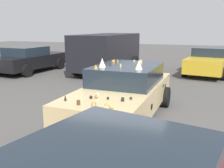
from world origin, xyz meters
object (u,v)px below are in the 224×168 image
at_px(parked_van_far_right, 108,51).
at_px(parked_sedan_row_back_center, 209,61).
at_px(art_car_decorated, 124,92).
at_px(parked_sedan_behind_left, 30,59).

height_order(parked_van_far_right, parked_sedan_row_back_center, parked_van_far_right).
height_order(art_car_decorated, parked_van_far_right, parked_van_far_right).
bearing_deg(parked_van_far_right, art_car_decorated, 25.66).
bearing_deg(parked_sedan_row_back_center, art_car_decorated, -7.23).
distance_m(art_car_decorated, parked_van_far_right, 7.15).
bearing_deg(parked_van_far_right, parked_sedan_row_back_center, 103.85).
xyz_separation_m(parked_sedan_row_back_center, parked_sedan_behind_left, (-2.55, 9.09, 0.01)).
relative_size(art_car_decorated, parked_sedan_behind_left, 1.01).
bearing_deg(parked_sedan_behind_left, parked_sedan_row_back_center, -69.56).
distance_m(art_car_decorated, parked_sedan_row_back_center, 7.95).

